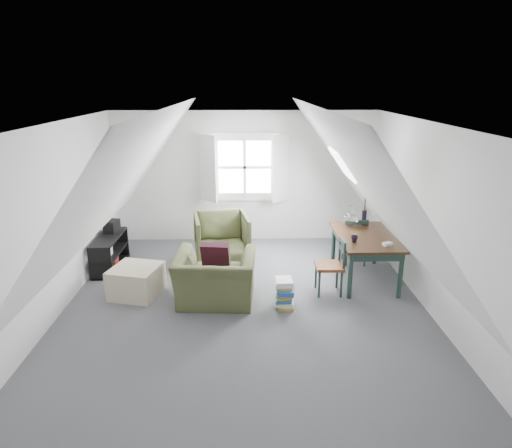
{
  "coord_description": "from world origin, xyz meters",
  "views": [
    {
      "loc": [
        0.03,
        -5.85,
        3.01
      ],
      "look_at": [
        0.17,
        0.6,
        0.98
      ],
      "focal_mm": 32.0,
      "sensor_mm": 36.0,
      "label": 1
    }
  ],
  "objects_px": {
    "dining_table": "(365,241)",
    "media_shelf": "(109,254)",
    "armchair_near": "(216,301)",
    "ottoman": "(136,281)",
    "dining_chair_near": "(331,265)",
    "dining_chair_far": "(355,240)",
    "armchair_far": "(222,260)",
    "magazine_stack": "(284,293)"
  },
  "relations": [
    {
      "from": "armchair_near",
      "to": "dining_chair_near",
      "type": "xyz_separation_m",
      "value": [
        1.68,
        0.25,
        0.44
      ]
    },
    {
      "from": "dining_table",
      "to": "magazine_stack",
      "type": "relative_size",
      "value": 3.63
    },
    {
      "from": "media_shelf",
      "to": "armchair_near",
      "type": "bearing_deg",
      "value": -37.16
    },
    {
      "from": "magazine_stack",
      "to": "dining_chair_near",
      "type": "bearing_deg",
      "value": 31.01
    },
    {
      "from": "armchair_far",
      "to": "ottoman",
      "type": "bearing_deg",
      "value": -141.54
    },
    {
      "from": "armchair_near",
      "to": "media_shelf",
      "type": "relative_size",
      "value": 1.02
    },
    {
      "from": "media_shelf",
      "to": "dining_chair_far",
      "type": "bearing_deg",
      "value": -1.47
    },
    {
      "from": "armchair_near",
      "to": "dining_chair_far",
      "type": "bearing_deg",
      "value": -145.27
    },
    {
      "from": "ottoman",
      "to": "magazine_stack",
      "type": "relative_size",
      "value": 1.62
    },
    {
      "from": "magazine_stack",
      "to": "armchair_near",
      "type": "bearing_deg",
      "value": 169.53
    },
    {
      "from": "armchair_far",
      "to": "ottoman",
      "type": "xyz_separation_m",
      "value": [
        -1.19,
        -1.32,
        0.22
      ]
    },
    {
      "from": "armchair_near",
      "to": "magazine_stack",
      "type": "height_order",
      "value": "magazine_stack"
    },
    {
      "from": "dining_table",
      "to": "armchair_near",
      "type": "bearing_deg",
      "value": -164.79
    },
    {
      "from": "ottoman",
      "to": "magazine_stack",
      "type": "distance_m",
      "value": 2.18
    },
    {
      "from": "dining_chair_far",
      "to": "dining_chair_near",
      "type": "height_order",
      "value": "dining_chair_near"
    },
    {
      "from": "dining_chair_far",
      "to": "dining_chair_near",
      "type": "xyz_separation_m",
      "value": [
        -0.6,
        -1.12,
        0.01
      ]
    },
    {
      "from": "dining_chair_near",
      "to": "media_shelf",
      "type": "bearing_deg",
      "value": -87.79
    },
    {
      "from": "dining_table",
      "to": "magazine_stack",
      "type": "height_order",
      "value": "dining_table"
    },
    {
      "from": "armchair_far",
      "to": "dining_table",
      "type": "xyz_separation_m",
      "value": [
        2.27,
        -0.84,
        0.64
      ]
    },
    {
      "from": "media_shelf",
      "to": "magazine_stack",
      "type": "relative_size",
      "value": 2.67
    },
    {
      "from": "dining_table",
      "to": "dining_chair_far",
      "type": "xyz_separation_m",
      "value": [
        -0.0,
        0.65,
        -0.2
      ]
    },
    {
      "from": "media_shelf",
      "to": "magazine_stack",
      "type": "height_order",
      "value": "media_shelf"
    },
    {
      "from": "armchair_far",
      "to": "ottoman",
      "type": "distance_m",
      "value": 1.79
    },
    {
      "from": "dining_chair_far",
      "to": "media_shelf",
      "type": "xyz_separation_m",
      "value": [
        -4.14,
        -0.12,
        -0.18
      ]
    },
    {
      "from": "ottoman",
      "to": "magazine_stack",
      "type": "bearing_deg",
      "value": -11.2
    },
    {
      "from": "armchair_near",
      "to": "media_shelf",
      "type": "distance_m",
      "value": 2.25
    },
    {
      "from": "ottoman",
      "to": "dining_chair_near",
      "type": "relative_size",
      "value": 0.77
    },
    {
      "from": "armchair_near",
      "to": "dining_table",
      "type": "distance_m",
      "value": 2.48
    },
    {
      "from": "armchair_far",
      "to": "dining_chair_far",
      "type": "relative_size",
      "value": 1.11
    },
    {
      "from": "armchair_far",
      "to": "media_shelf",
      "type": "xyz_separation_m",
      "value": [
        -1.86,
        -0.31,
        0.25
      ]
    },
    {
      "from": "dining_table",
      "to": "media_shelf",
      "type": "distance_m",
      "value": 4.19
    },
    {
      "from": "ottoman",
      "to": "dining_chair_near",
      "type": "distance_m",
      "value": 2.87
    },
    {
      "from": "dining_table",
      "to": "dining_chair_far",
      "type": "relative_size",
      "value": 1.76
    },
    {
      "from": "ottoman",
      "to": "magazine_stack",
      "type": "height_order",
      "value": "ottoman"
    },
    {
      "from": "magazine_stack",
      "to": "dining_chair_far",
      "type": "bearing_deg",
      "value": 49.53
    },
    {
      "from": "armchair_near",
      "to": "ottoman",
      "type": "bearing_deg",
      "value": -8.04
    },
    {
      "from": "dining_table",
      "to": "ottoman",
      "type": "bearing_deg",
      "value": -174.49
    },
    {
      "from": "dining_table",
      "to": "dining_chair_far",
      "type": "distance_m",
      "value": 0.68
    },
    {
      "from": "armchair_far",
      "to": "ottoman",
      "type": "height_order",
      "value": "ottoman"
    },
    {
      "from": "armchair_near",
      "to": "dining_chair_near",
      "type": "distance_m",
      "value": 1.76
    },
    {
      "from": "armchair_far",
      "to": "magazine_stack",
      "type": "xyz_separation_m",
      "value": [
        0.95,
        -1.74,
        0.2
      ]
    },
    {
      "from": "armchair_far",
      "to": "magazine_stack",
      "type": "relative_size",
      "value": 2.29
    }
  ]
}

